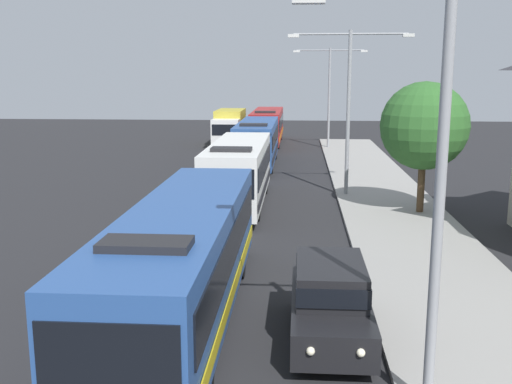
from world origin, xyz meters
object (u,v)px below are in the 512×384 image
Objects in this scene: streetlamp_mid at (349,95)px; streetlamp_near at (442,159)px; bus_middle at (257,141)px; bus_second_in_line at (239,171)px; box_truck_oncoming at (229,127)px; bus_fourth_in_line at (267,125)px; roadside_tree at (424,126)px; bus_lead at (184,258)px; streetlamp_far at (329,87)px; white_suv at (330,298)px.

streetlamp_near is at bearing -90.00° from streetlamp_mid.
streetlamp_mid is at bearing 90.00° from streetlamp_near.
bus_second_in_line is at bearing -90.00° from bus_middle.
bus_middle is 1.56× the size of box_truck_oncoming.
streetlamp_near is (5.40, -43.99, 3.18)m from bus_fourth_in_line.
bus_second_in_line is at bearing -90.00° from bus_fourth_in_line.
bus_second_in_line is 8.91m from roadside_tree.
streetlamp_mid is (5.40, 16.43, 3.58)m from bus_lead.
streetlamp_far is at bearing 61.61° from bus_middle.
roadside_tree is at bearing -82.86° from streetlamp_far.
streetlamp_mid is at bearing 71.82° from bus_lead.
streetlamp_far is (5.40, 9.99, 3.56)m from bus_middle.
streetlamp_mid is (5.40, 2.39, 3.58)m from bus_second_in_line.
streetlamp_mid reaches higher than streetlamp_near.
bus_lead is 38.47m from box_truck_oncoming.
streetlamp_mid is (1.70, 17.28, 4.24)m from white_suv.
box_truck_oncoming is 9.52m from streetlamp_far.
bus_middle is at bearing 90.00° from bus_lead.
streetlamp_mid reaches higher than bus_fourth_in_line.
streetlamp_near is (5.40, -17.97, 3.18)m from bus_second_in_line.
white_suv is at bearing -76.05° from bus_second_in_line.
bus_lead is at bearing 144.03° from streetlamp_near.
bus_lead is 17.66m from streetlamp_mid.
roadside_tree is at bearing 55.93° from bus_lead.
roadside_tree is at bearing -65.56° from box_truck_oncoming.
streetlamp_mid is at bearing -62.49° from bus_middle.
roadside_tree is at bearing -52.38° from streetlamp_mid.
streetlamp_near reaches higher than bus_middle.
streetlamp_far is at bearing 87.41° from white_suv.
bus_second_in_line is at bearing -82.26° from box_truck_oncoming.
bus_second_in_line is 6.90m from streetlamp_mid.
bus_lead is at bearing -108.18° from streetlamp_mid.
streetlamp_mid reaches higher than streetlamp_far.
streetlamp_far reaches higher than bus_middle.
white_suv is at bearing -84.84° from bus_fourth_in_line.
streetlamp_near is (8.70, -42.25, 3.17)m from box_truck_oncoming.
box_truck_oncoming is (-7.00, 39.17, 0.67)m from white_suv.
streetlamp_near reaches higher than roadside_tree.
white_suv is 39.80m from box_truck_oncoming.
bus_fourth_in_line is 1.46× the size of streetlamp_mid.
bus_lead is 1.49× the size of streetlamp_far.
streetlamp_near is 1.31× the size of roadside_tree.
white_suv is 5.20m from streetlamp_near.
roadside_tree is (3.05, 16.40, -0.82)m from streetlamp_near.
streetlamp_near reaches higher than white_suv.
bus_second_in_line reaches higher than white_suv.
bus_fourth_in_line is (0.00, 26.02, 0.00)m from bus_second_in_line.
streetlamp_mid reaches higher than bus_lead.
bus_lead is 7.39m from streetlamp_near.
streetlamp_near is at bearing -83.00° from bus_fourth_in_line.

